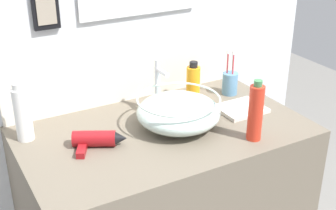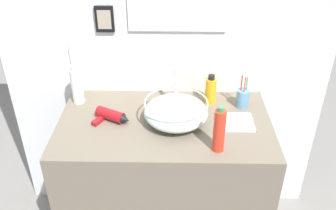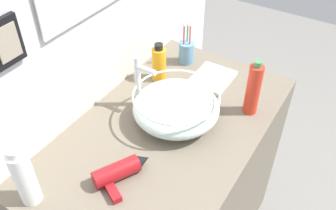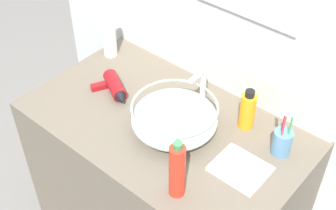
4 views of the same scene
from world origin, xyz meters
name	(u,v)px [view 4 (image 4 of 4)]	position (x,y,z in m)	size (l,w,h in m)	color
vanity_counter	(165,193)	(0.00, 0.00, 0.45)	(1.12, 0.67, 0.90)	#6B6051
back_panel	(225,15)	(0.00, 0.36, 1.22)	(1.92, 0.10, 2.43)	silver
glass_bowl_sink	(174,118)	(0.06, -0.01, 0.96)	(0.33, 0.33, 0.13)	silver
faucet	(202,84)	(0.06, 0.15, 1.02)	(0.02, 0.10, 0.23)	silver
hair_drier	(115,87)	(-0.28, 0.00, 0.92)	(0.21, 0.14, 0.06)	maroon
toothbrush_cup	(282,142)	(0.43, 0.16, 0.95)	(0.07, 0.07, 0.21)	#598CB2
shampoo_bottle	(247,110)	(0.25, 0.19, 0.98)	(0.06, 0.06, 0.18)	orange
spray_bottle	(177,170)	(0.26, -0.23, 1.01)	(0.06, 0.06, 0.24)	red
lotion_bottle	(109,34)	(-0.49, 0.18, 1.01)	(0.06, 0.06, 0.23)	white
hand_towel	(240,169)	(0.37, -0.01, 0.90)	(0.19, 0.16, 0.02)	silver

